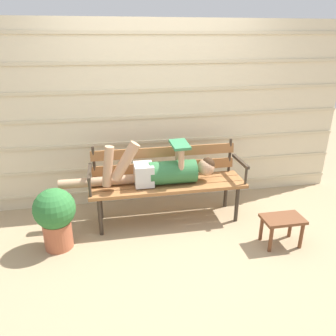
{
  "coord_description": "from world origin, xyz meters",
  "views": [
    {
      "loc": [
        -0.61,
        -3.09,
        1.94
      ],
      "look_at": [
        0.0,
        0.12,
        0.63
      ],
      "focal_mm": 35.03,
      "sensor_mm": 36.0,
      "label": 1
    }
  ],
  "objects_px": {
    "footstool": "(282,223)",
    "potted_plant": "(55,215)",
    "park_bench": "(167,178)",
    "reclining_person": "(160,171)"
  },
  "relations": [
    {
      "from": "footstool",
      "to": "potted_plant",
      "type": "height_order",
      "value": "potted_plant"
    },
    {
      "from": "park_bench",
      "to": "potted_plant",
      "type": "relative_size",
      "value": 2.71
    },
    {
      "from": "park_bench",
      "to": "potted_plant",
      "type": "distance_m",
      "value": 1.23
    },
    {
      "from": "park_bench",
      "to": "reclining_person",
      "type": "height_order",
      "value": "reclining_person"
    },
    {
      "from": "reclining_person",
      "to": "potted_plant",
      "type": "distance_m",
      "value": 1.14
    },
    {
      "from": "park_bench",
      "to": "footstool",
      "type": "distance_m",
      "value": 1.29
    },
    {
      "from": "potted_plant",
      "to": "footstool",
      "type": "bearing_deg",
      "value": -9.42
    },
    {
      "from": "park_bench",
      "to": "footstool",
      "type": "bearing_deg",
      "value": -36.34
    },
    {
      "from": "park_bench",
      "to": "footstool",
      "type": "height_order",
      "value": "park_bench"
    },
    {
      "from": "park_bench",
      "to": "potted_plant",
      "type": "bearing_deg",
      "value": -161.52
    }
  ]
}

